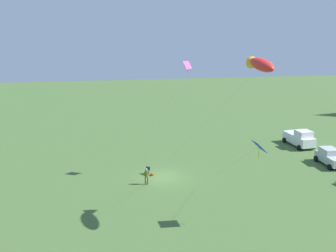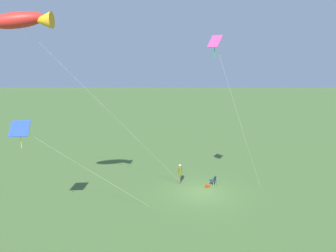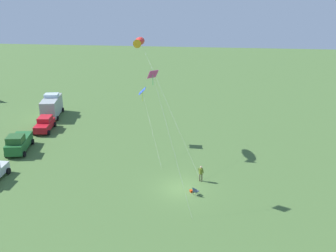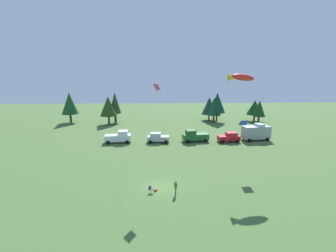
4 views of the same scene
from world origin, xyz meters
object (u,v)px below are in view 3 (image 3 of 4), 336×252
truck_green_flatbed (18,143)px  kite_large_fish (140,41)px  folding_chair (195,191)px  car_red_sedan (45,124)px  kite_diamond_rainbow (154,79)px  backpack_on_grass (191,191)px  van_motorhome_grey (52,106)px  person_kite_flyer (201,172)px  kite_diamond_blue (142,93)px

truck_green_flatbed → kite_large_fish: (3.84, -14.54, 11.79)m
folding_chair → car_red_sedan: size_ratio=0.19×
kite_diamond_rainbow → backpack_on_grass: bearing=-91.0°
van_motorhome_grey → truck_green_flatbed: bearing=174.3°
truck_green_flatbed → car_red_sedan: 6.76m
truck_green_flatbed → kite_large_fish: size_ratio=0.39×
car_red_sedan → truck_green_flatbed: bearing=170.4°
person_kite_flyer → folding_chair: 2.94m
person_kite_flyer → backpack_on_grass: 2.64m
person_kite_flyer → truck_green_flatbed: 22.79m
car_red_sedan → kite_large_fish: bearing=-106.6°
folding_chair → van_motorhome_grey: 30.33m
backpack_on_grass → car_red_sedan: 25.19m
kite_diamond_blue → car_red_sedan: bearing=81.0°
van_motorhome_grey → kite_large_fish: (-8.61, -15.11, 11.25)m
kite_large_fish → kite_diamond_blue: bearing=-7.0°
person_kite_flyer → kite_diamond_rainbow: kite_diamond_rainbow is taller
truck_green_flatbed → van_motorhome_grey: 12.47m
person_kite_flyer → car_red_sedan: size_ratio=0.40×
car_red_sedan → kite_diamond_blue: bearing=-103.9°
folding_chair → kite_diamond_rainbow: (0.62, 4.00, 10.93)m
kite_diamond_rainbow → car_red_sedan: bearing=50.4°
person_kite_flyer → van_motorhome_grey: 28.83m
truck_green_flatbed → kite_large_fish: kite_large_fish is taller
kite_diamond_blue → kite_large_fish: bearing=173.0°
folding_chair → kite_diamond_blue: 15.67m
kite_diamond_rainbow → folding_chair: bearing=-98.7°
person_kite_flyer → folding_chair: bearing=176.3°
person_kite_flyer → kite_large_fish: bearing=45.8°
backpack_on_grass → car_red_sedan: car_red_sedan is taller
car_red_sedan → van_motorhome_grey: size_ratio=0.77×
folding_chair → kite_large_fish: bearing=64.2°
backpack_on_grass → kite_diamond_rainbow: kite_diamond_rainbow is taller
truck_green_flatbed → kite_diamond_rainbow: kite_diamond_rainbow is taller
car_red_sedan → kite_diamond_rainbow: 24.62m
person_kite_flyer → car_red_sedan: car_red_sedan is taller
truck_green_flatbed → kite_large_fish: 19.11m
person_kite_flyer → truck_green_flatbed: size_ratio=0.33×
backpack_on_grass → kite_diamond_rainbow: 11.86m
truck_green_flatbed → folding_chair: bearing=61.1°
kite_large_fish → person_kite_flyer: bearing=-139.9°
person_kite_flyer → folding_chair: (-2.86, 0.47, -0.53)m
car_red_sedan → person_kite_flyer: bearing=-123.9°
backpack_on_grass → kite_diamond_rainbow: (0.07, 3.58, 11.31)m
kite_diamond_rainbow → kite_diamond_blue: bearing=14.4°
kite_large_fish → backpack_on_grass: bearing=-149.3°
folding_chair → kite_diamond_blue: kite_diamond_blue is taller
truck_green_flatbed → van_motorhome_grey: (12.45, 0.57, 0.54)m
truck_green_flatbed → kite_diamond_blue: size_ratio=0.65×
backpack_on_grass → kite_diamond_blue: 15.19m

